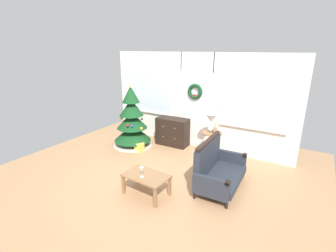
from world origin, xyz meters
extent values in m
plane|color=#AD7F56|center=(0.00, 0.00, 0.00)|extent=(6.76, 6.76, 0.00)
cube|color=white|center=(-1.52, 2.09, 1.27)|extent=(2.15, 0.08, 2.55)
cube|color=white|center=(1.52, 2.09, 1.27)|extent=(2.15, 0.08, 2.55)
cube|color=white|center=(0.00, 2.09, 2.30)|extent=(0.94, 0.08, 0.50)
cube|color=silver|center=(0.00, 2.05, 1.02)|extent=(0.90, 0.05, 2.05)
cube|color=white|center=(0.00, 2.03, 0.45)|extent=(0.78, 0.02, 0.80)
cube|color=silver|center=(0.00, 2.03, 1.40)|extent=(0.78, 0.01, 1.10)
cube|color=silver|center=(-1.52, 2.03, 1.35)|extent=(1.50, 0.01, 1.10)
cube|color=silver|center=(1.52, 2.03, 1.35)|extent=(1.50, 0.01, 1.10)
cube|color=silver|center=(-1.52, 2.02, 0.78)|extent=(1.59, 0.06, 0.03)
cube|color=silver|center=(1.52, 2.02, 0.78)|extent=(1.59, 0.06, 0.03)
torus|color=#123B1B|center=(0.00, 1.99, 1.55)|extent=(0.41, 0.09, 0.41)
cube|color=red|center=(0.00, 1.97, 1.42)|extent=(0.10, 0.02, 0.10)
cylinder|color=#4C331E|center=(-1.50, 1.17, 0.11)|extent=(0.10, 0.10, 0.21)
cone|color=beige|center=(-1.50, 1.17, 0.05)|extent=(1.10, 1.10, 0.10)
cone|color=#14421E|center=(-1.50, 1.17, 0.38)|extent=(1.02, 1.02, 0.45)
cone|color=#14421E|center=(-1.50, 1.17, 0.75)|extent=(0.84, 0.84, 0.45)
cone|color=#14421E|center=(-1.50, 1.17, 1.11)|extent=(0.65, 0.65, 0.45)
cone|color=#14421E|center=(-1.50, 1.17, 1.47)|extent=(0.47, 0.47, 0.45)
cone|color=#E0BC4C|center=(-1.50, 1.17, 1.72)|extent=(0.12, 0.12, 0.12)
sphere|color=red|center=(-1.37, 0.82, 0.71)|extent=(0.07, 0.07, 0.07)
sphere|color=gold|center=(-1.14, 1.11, 0.58)|extent=(0.07, 0.07, 0.07)
sphere|color=silver|center=(-1.43, 1.53, 0.69)|extent=(0.08, 0.08, 0.08)
sphere|color=#264CB2|center=(-1.30, 0.92, 0.67)|extent=(0.08, 0.08, 0.08)
sphere|color=red|center=(-1.73, 1.40, 0.82)|extent=(0.07, 0.07, 0.07)
sphere|color=gold|center=(-1.73, 0.99, 0.81)|extent=(0.08, 0.08, 0.08)
cube|color=black|center=(-0.56, 1.79, 0.39)|extent=(0.91, 0.45, 0.78)
sphere|color=tan|center=(-0.73, 1.56, 0.58)|extent=(0.03, 0.03, 0.03)
sphere|color=tan|center=(-0.37, 1.57, 0.58)|extent=(0.03, 0.03, 0.03)
sphere|color=tan|center=(-0.73, 1.56, 0.28)|extent=(0.03, 0.03, 0.03)
sphere|color=tan|center=(-0.37, 1.57, 0.28)|extent=(0.03, 0.03, 0.03)
cylinder|color=black|center=(1.72, -0.24, 0.07)|extent=(0.05, 0.05, 0.14)
cylinder|color=black|center=(1.67, 0.99, 0.07)|extent=(0.05, 0.05, 0.14)
cylinder|color=black|center=(1.12, -0.27, 0.07)|extent=(0.05, 0.05, 0.14)
cylinder|color=black|center=(1.07, 0.96, 0.07)|extent=(0.05, 0.05, 0.14)
cube|color=#282D38|center=(1.40, 0.36, 0.21)|extent=(0.77, 1.20, 0.14)
cube|color=#282D38|center=(1.10, 0.35, 0.59)|extent=(0.17, 1.18, 0.62)
cube|color=black|center=(1.10, 0.35, 0.93)|extent=(0.13, 1.15, 0.06)
cube|color=#282D38|center=(1.42, -0.27, 0.33)|extent=(0.67, 0.12, 0.38)
cylinder|color=black|center=(1.71, -0.26, 0.50)|extent=(0.09, 0.09, 0.09)
cube|color=#282D38|center=(1.37, 0.99, 0.33)|extent=(0.67, 0.12, 0.38)
cylinder|color=black|center=(1.66, 1.00, 0.50)|extent=(0.09, 0.09, 0.09)
cylinder|color=#8E6642|center=(0.74, 1.48, 0.68)|extent=(0.48, 0.48, 0.02)
cylinder|color=#8E6642|center=(0.74, 1.48, 0.34)|extent=(0.07, 0.07, 0.67)
cube|color=#8E6642|center=(0.90, 1.48, 0.02)|extent=(0.20, 0.05, 0.04)
cube|color=#8E6642|center=(0.66, 1.62, 0.02)|extent=(0.14, 0.20, 0.04)
cube|color=#8E6642|center=(0.66, 1.34, 0.02)|extent=(0.14, 0.20, 0.04)
sphere|color=silver|center=(0.68, 1.52, 0.78)|extent=(0.16, 0.16, 0.16)
cylinder|color=silver|center=(0.68, 1.52, 0.91)|extent=(0.02, 0.02, 0.06)
cone|color=silver|center=(0.68, 1.52, 1.04)|extent=(0.28, 0.28, 0.20)
cylinder|color=tan|center=(0.84, 1.42, 0.78)|extent=(0.09, 0.09, 0.16)
sphere|color=tan|center=(0.84, 1.42, 0.86)|extent=(0.10, 0.10, 0.10)
cylinder|color=#4C7042|center=(0.82, 1.42, 0.96)|extent=(0.07, 0.01, 0.17)
cylinder|color=#4C7042|center=(0.84, 1.42, 0.96)|extent=(0.01, 0.01, 0.18)
cylinder|color=#4C7042|center=(0.86, 1.42, 0.96)|extent=(0.07, 0.01, 0.17)
cube|color=#8E6642|center=(0.29, -0.62, 0.39)|extent=(0.86, 0.56, 0.03)
cube|color=#8E6642|center=(-0.10, -0.82, 0.19)|extent=(0.05, 0.05, 0.38)
cube|color=#8E6642|center=(0.66, -0.86, 0.19)|extent=(0.05, 0.05, 0.38)
cube|color=#8E6642|center=(-0.08, -0.38, 0.19)|extent=(0.05, 0.05, 0.38)
cube|color=#8E6642|center=(0.68, -0.42, 0.19)|extent=(0.05, 0.05, 0.38)
cylinder|color=silver|center=(0.27, -0.72, 0.41)|extent=(0.06, 0.06, 0.01)
cylinder|color=silver|center=(0.27, -0.72, 0.46)|extent=(0.01, 0.01, 0.10)
cone|color=silver|center=(0.27, -0.72, 0.56)|extent=(0.08, 0.08, 0.09)
cube|color=#D8C64C|center=(-1.11, 0.96, 0.10)|extent=(0.21, 0.19, 0.21)
camera|label=1|loc=(2.72, -3.81, 2.65)|focal=25.96mm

